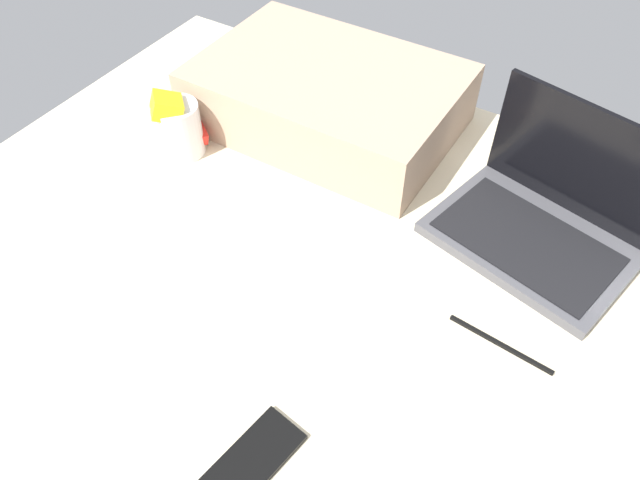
{
  "coord_description": "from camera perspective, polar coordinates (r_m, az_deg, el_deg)",
  "views": [
    {
      "loc": [
        18.28,
        -43.66,
        97.5
      ],
      "look_at": [
        -16.69,
        13.45,
        24.0
      ],
      "focal_mm": 34.18,
      "sensor_mm": 36.0,
      "label": 1
    }
  ],
  "objects": [
    {
      "name": "pillow",
      "position": [
        1.29,
        0.75,
        13.23
      ],
      "size": [
        52.0,
        36.0,
        13.0
      ],
      "primitive_type": "cube",
      "color": "tan",
      "rests_on": "bed_mattress"
    },
    {
      "name": "snack_cup",
      "position": [
        1.25,
        -13.13,
        10.29
      ],
      "size": [
        9.9,
        11.0,
        14.24
      ],
      "color": "silver",
      "rests_on": "bed_mattress"
    },
    {
      "name": "laptop",
      "position": [
        1.12,
        20.3,
        1.86
      ],
      "size": [
        37.44,
        30.04,
        23.0
      ],
      "rotation": [
        0.0,
        0.0,
        -0.23
      ],
      "color": "#4C4C51",
      "rests_on": "bed_mattress"
    },
    {
      "name": "bed_mattress",
      "position": [
        1.0,
        4.25,
        -14.44
      ],
      "size": [
        180.0,
        140.0,
        18.0
      ],
      "primitive_type": "cube",
      "color": "beige",
      "rests_on": "ground"
    },
    {
      "name": "charger_cable",
      "position": [
        0.98,
        16.51,
        -9.34
      ],
      "size": [
        16.99,
        2.12,
        0.6
      ],
      "primitive_type": "cube",
      "rotation": [
        0.0,
        0.0,
        -0.09
      ],
      "color": "black",
      "rests_on": "bed_mattress"
    },
    {
      "name": "cell_phone",
      "position": [
        0.86,
        -6.25,
        -19.75
      ],
      "size": [
        8.93,
        14.9,
        0.8
      ],
      "primitive_type": "cube",
      "rotation": [
        0.0,
        0.0,
        6.12
      ],
      "color": "black",
      "rests_on": "bed_mattress"
    }
  ]
}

